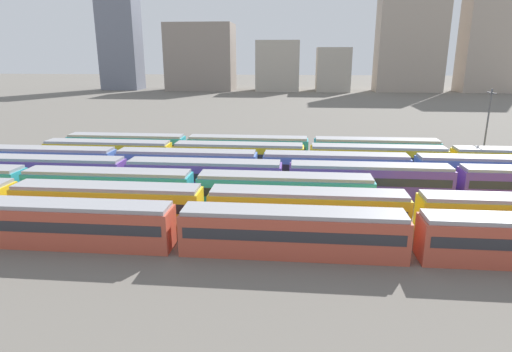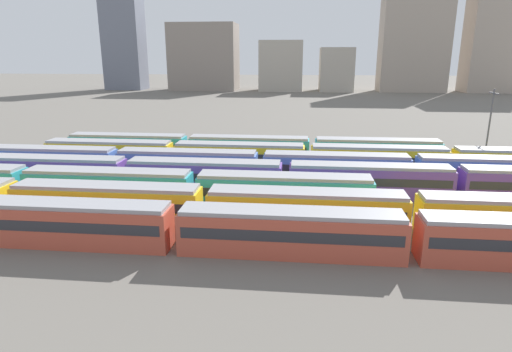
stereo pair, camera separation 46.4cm
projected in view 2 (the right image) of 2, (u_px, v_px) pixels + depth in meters
ground_plane at (65, 187)px, 52.74m from camera, size 600.00×600.00×0.00m
train_track_0 at (175, 227)px, 35.45m from camera, size 74.70×3.06×3.75m
train_track_1 at (306, 210)px, 39.36m from camera, size 93.60×3.06×3.75m
train_track_2 at (109, 186)px, 46.44m from camera, size 55.80×3.06×3.75m
train_track_3 at (369, 180)px, 48.60m from camera, size 93.60×3.06×3.75m
train_track_4 at (335, 168)px, 53.92m from camera, size 93.60×3.06×3.75m
train_track_5 at (308, 158)px, 59.23m from camera, size 74.70×3.06×3.75m
train_track_6 at (249, 148)px, 65.08m from camera, size 55.80×3.06×3.75m
catenary_pole_1 at (490, 122)px, 63.28m from camera, size 0.24×3.20×10.80m
distant_building_0 at (124, 43)px, 194.03m from camera, size 16.74×12.15×41.20m
distant_building_1 at (204, 57)px, 192.09m from camera, size 29.15×18.26×28.70m
distant_building_2 at (281, 66)px, 189.66m from camera, size 18.65×16.58×21.39m
distant_building_3 at (336, 69)px, 187.69m from camera, size 14.16×17.87×18.43m
distant_building_4 at (415, 36)px, 180.75m from camera, size 27.55×13.20×46.17m
distant_building_5 at (497, 29)px, 176.83m from camera, size 22.80×14.26×50.98m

